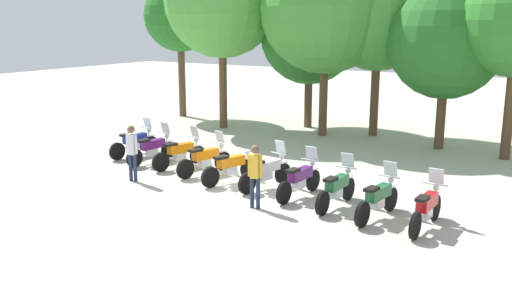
# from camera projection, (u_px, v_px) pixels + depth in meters

# --- Properties ---
(ground_plane) EXTENTS (80.00, 80.00, 0.00)m
(ground_plane) POSITION_uv_depth(u_px,v_px,m) (247.00, 186.00, 17.12)
(ground_plane) COLOR #BCB7A8
(motorcycle_0) EXTENTS (0.67, 2.18, 1.37)m
(motorcycle_0) POSITION_uv_depth(u_px,v_px,m) (135.00, 142.00, 20.77)
(motorcycle_0) COLOR black
(motorcycle_0) RESTS_ON ground_plane
(motorcycle_1) EXTENTS (0.66, 2.18, 1.37)m
(motorcycle_1) POSITION_uv_depth(u_px,v_px,m) (153.00, 148.00, 19.77)
(motorcycle_1) COLOR black
(motorcycle_1) RESTS_ON ground_plane
(motorcycle_2) EXTENTS (0.81, 2.15, 1.37)m
(motorcycle_2) POSITION_uv_depth(u_px,v_px,m) (181.00, 153.00, 19.13)
(motorcycle_2) COLOR black
(motorcycle_2) RESTS_ON ground_plane
(motorcycle_3) EXTENTS (0.80, 2.15, 1.37)m
(motorcycle_3) POSITION_uv_depth(u_px,v_px,m) (205.00, 159.00, 18.28)
(motorcycle_3) COLOR black
(motorcycle_3) RESTS_ON ground_plane
(motorcycle_4) EXTENTS (0.82, 2.14, 0.99)m
(motorcycle_4) POSITION_uv_depth(u_px,v_px,m) (231.00, 167.00, 17.34)
(motorcycle_4) COLOR black
(motorcycle_4) RESTS_ON ground_plane
(motorcycle_5) EXTENTS (0.76, 2.16, 1.37)m
(motorcycle_5) POSITION_uv_depth(u_px,v_px,m) (266.00, 171.00, 16.74)
(motorcycle_5) COLOR black
(motorcycle_5) RESTS_ON ground_plane
(motorcycle_6) EXTENTS (0.62, 2.19, 1.37)m
(motorcycle_6) POSITION_uv_depth(u_px,v_px,m) (300.00, 179.00, 15.91)
(motorcycle_6) COLOR black
(motorcycle_6) RESTS_ON ground_plane
(motorcycle_7) EXTENTS (0.62, 2.19, 1.37)m
(motorcycle_7) POSITION_uv_depth(u_px,v_px,m) (337.00, 188.00, 15.05)
(motorcycle_7) COLOR black
(motorcycle_7) RESTS_ON ground_plane
(motorcycle_8) EXTENTS (0.65, 2.19, 1.37)m
(motorcycle_8) POSITION_uv_depth(u_px,v_px,m) (378.00, 199.00, 14.18)
(motorcycle_8) COLOR black
(motorcycle_8) RESTS_ON ground_plane
(motorcycle_9) EXTENTS (0.62, 2.19, 1.37)m
(motorcycle_9) POSITION_uv_depth(u_px,v_px,m) (427.00, 208.00, 13.47)
(motorcycle_9) COLOR black
(motorcycle_9) RESTS_ON ground_plane
(person_0) EXTENTS (0.41, 0.26, 1.76)m
(person_0) POSITION_uv_depth(u_px,v_px,m) (132.00, 149.00, 17.37)
(person_0) COLOR #232D4C
(person_0) RESTS_ON ground_plane
(person_1) EXTENTS (0.41, 0.27, 1.72)m
(person_1) POSITION_uv_depth(u_px,v_px,m) (255.00, 172.00, 14.84)
(person_1) COLOR #232D4C
(person_1) RESTS_ON ground_plane
(tree_0) EXTENTS (3.65, 3.65, 6.97)m
(tree_0) POSITION_uv_depth(u_px,v_px,m) (180.00, 16.00, 28.53)
(tree_0) COLOR brown
(tree_0) RESTS_ON ground_plane
(tree_1) EXTENTS (5.20, 5.20, 8.40)m
(tree_1) POSITION_uv_depth(u_px,v_px,m) (222.00, 0.00, 25.13)
(tree_1) COLOR brown
(tree_1) RESTS_ON ground_plane
(tree_2) EXTENTS (4.47, 4.47, 6.48)m
(tree_2) POSITION_uv_depth(u_px,v_px,m) (310.00, 35.00, 25.68)
(tree_2) COLOR brown
(tree_2) RESTS_ON ground_plane
(tree_3) EXTENTS (5.54, 5.54, 8.20)m
(tree_3) POSITION_uv_depth(u_px,v_px,m) (326.00, 7.00, 23.45)
(tree_3) COLOR brown
(tree_3) RESTS_ON ground_plane
(tree_4) EXTENTS (4.87, 4.87, 7.66)m
(tree_4) POSITION_uv_depth(u_px,v_px,m) (379.00, 12.00, 23.46)
(tree_4) COLOR brown
(tree_4) RESTS_ON ground_plane
(tree_5) EXTENTS (4.35, 4.35, 6.30)m
(tree_5) POSITION_uv_depth(u_px,v_px,m) (446.00, 41.00, 21.18)
(tree_5) COLOR brown
(tree_5) RESTS_ON ground_plane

